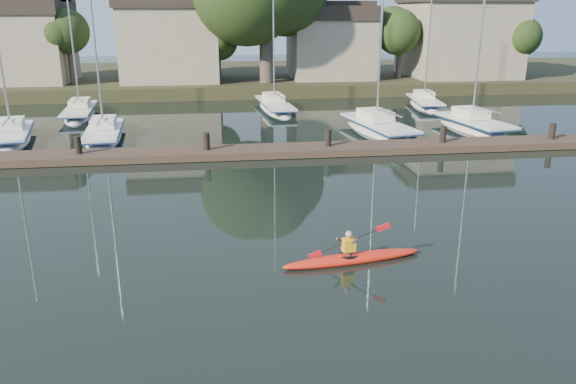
{
  "coord_description": "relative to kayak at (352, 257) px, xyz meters",
  "views": [
    {
      "loc": [
        -2.61,
        -12.88,
        6.84
      ],
      "look_at": [
        -0.31,
        4.32,
        1.2
      ],
      "focal_mm": 35.0,
      "sensor_mm": 36.0,
      "label": 1
    }
  ],
  "objects": [
    {
      "name": "sailboat_1",
      "position": [
        -9.86,
        17.57,
        -0.34
      ],
      "size": [
        2.55,
        7.9,
        12.71
      ],
      "rotation": [
        0.0,
        0.0,
        0.08
      ],
      "color": "silver",
      "rests_on": "ground"
    },
    {
      "name": "sailboat_7",
      "position": [
        11.98,
        26.06,
        -0.33
      ],
      "size": [
        2.88,
        7.24,
        11.36
      ],
      "rotation": [
        0.0,
        0.0,
        -0.15
      ],
      "color": "silver",
      "rests_on": "ground"
    },
    {
      "name": "shore",
      "position": [
        0.48,
        38.94,
        3.07
      ],
      "size": [
        90.0,
        25.25,
        12.75
      ],
      "color": "#263319",
      "rests_on": "ground"
    },
    {
      "name": "sailboat_5",
      "position": [
        -12.75,
        25.24,
        -0.33
      ],
      "size": [
        2.54,
        8.1,
        13.19
      ],
      "rotation": [
        0.0,
        0.0,
        0.09
      ],
      "color": "silver",
      "rests_on": "ground"
    },
    {
      "name": "dock",
      "position": [
        -1.13,
        12.65,
        0.04
      ],
      "size": [
        34.0,
        2.0,
        1.8
      ],
      "color": "#403024",
      "rests_on": "ground"
    },
    {
      "name": "sailboat_6",
      "position": [
        0.67,
        25.96,
        -0.33
      ],
      "size": [
        2.56,
        8.98,
        14.09
      ],
      "rotation": [
        0.0,
        0.0,
        0.08
      ],
      "color": "silver",
      "rests_on": "ground"
    },
    {
      "name": "sailboat_4",
      "position": [
        11.71,
        17.21,
        -0.36
      ],
      "size": [
        3.23,
        7.45,
        12.25
      ],
      "rotation": [
        0.0,
        0.0,
        0.15
      ],
      "color": "silver",
      "rests_on": "ground"
    },
    {
      "name": "kayak",
      "position": [
        0.0,
        0.0,
        0.0
      ],
      "size": [
        4.23,
        1.18,
        1.34
      ],
      "rotation": [
        0.0,
        0.0,
        0.15
      ],
      "color": "red",
      "rests_on": "ground"
    },
    {
      "name": "sailboat_0",
      "position": [
        -14.8,
        17.76,
        -0.35
      ],
      "size": [
        3.35,
        7.31,
        11.2
      ],
      "rotation": [
        0.0,
        0.0,
        0.2
      ],
      "color": "silver",
      "rests_on": "ground"
    },
    {
      "name": "sailboat_3",
      "position": [
        5.8,
        17.22,
        -0.36
      ],
      "size": [
        3.5,
        8.46,
        13.25
      ],
      "rotation": [
        0.0,
        0.0,
        0.17
      ],
      "color": "silver",
      "rests_on": "ground"
    },
    {
      "name": "ground",
      "position": [
        -1.13,
        -1.35,
        -0.16
      ],
      "size": [
        160.0,
        160.0,
        0.0
      ],
      "primitive_type": "plane",
      "color": "black",
      "rests_on": "ground"
    }
  ]
}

